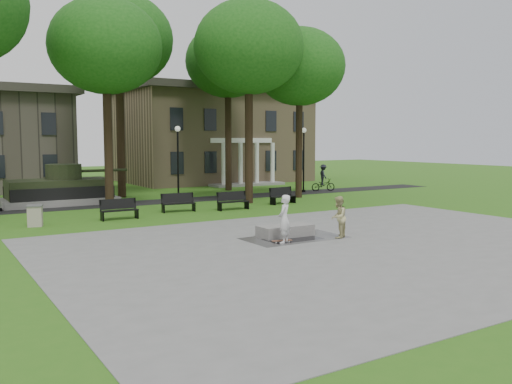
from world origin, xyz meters
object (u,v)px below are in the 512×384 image
at_px(park_bench_0, 119,209).
at_px(trash_bin, 35,216).
at_px(cyclist, 323,180).
at_px(concrete_block, 285,231).
at_px(friend_watching, 338,217).
at_px(skateboarder, 284,219).

relative_size(park_bench_0, trash_bin, 1.88).
bearing_deg(park_bench_0, cyclist, 19.17).
xyz_separation_m(concrete_block, friend_watching, (1.57, -1.38, 0.60)).
distance_m(concrete_block, cyclist, 19.73).
bearing_deg(skateboarder, park_bench_0, -108.25).
bearing_deg(skateboarder, cyclist, -170.77).
bearing_deg(friend_watching, cyclist, -161.34).
height_order(concrete_block, friend_watching, friend_watching).
height_order(friend_watching, cyclist, cyclist).
bearing_deg(trash_bin, park_bench_0, 1.32).
distance_m(friend_watching, cyclist, 19.76).
distance_m(park_bench_0, trash_bin, 3.84).
bearing_deg(concrete_block, friend_watching, -41.31).
bearing_deg(trash_bin, skateboarder, -52.03).
relative_size(skateboarder, park_bench_0, 1.00).
height_order(concrete_block, park_bench_0, park_bench_0).
height_order(cyclist, park_bench_0, cyclist).
bearing_deg(cyclist, park_bench_0, 129.38).
distance_m(friend_watching, trash_bin, 13.42).
distance_m(skateboarder, cyclist, 21.12).
distance_m(cyclist, trash_bin, 22.42).
height_order(friend_watching, trash_bin, friend_watching).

